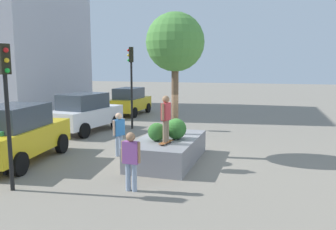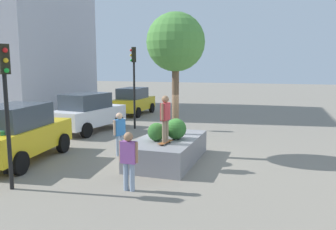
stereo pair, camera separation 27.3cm
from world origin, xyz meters
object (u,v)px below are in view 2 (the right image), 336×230
object	(u,v)px
sedan_parked	(18,133)
passerby_with_bag	(120,131)
bystander_watching	(6,144)
planter_ledge	(168,150)
skateboarder	(165,115)
pedestrian_crossing	(129,157)
plaza_tree	(176,43)
skateboard	(165,142)
police_car	(88,112)
traffic_light_corner	(134,74)
taxi_cab	(133,101)
traffic_light_median	(6,91)

from	to	relation	value
sedan_parked	passerby_with_bag	distance (m)	3.84
bystander_watching	planter_ledge	bearing A→B (deg)	-57.10
skateboarder	pedestrian_crossing	size ratio (longest dim) A/B	0.94
plaza_tree	sedan_parked	bearing A→B (deg)	116.60
planter_ledge	passerby_with_bag	xyz separation A→B (m)	(0.20, 2.14, 0.57)
skateboard	bystander_watching	distance (m)	5.41
skateboarder	passerby_with_bag	bearing A→B (deg)	64.72
pedestrian_crossing	skateboarder	bearing A→B (deg)	-7.35
pedestrian_crossing	skateboard	bearing A→B (deg)	-7.35
police_car	traffic_light_corner	xyz separation A→B (m)	(1.61, -2.08, 2.10)
pedestrian_crossing	sedan_parked	bearing A→B (deg)	74.03
skateboarder	passerby_with_bag	distance (m)	2.73
taxi_cab	passerby_with_bag	world-z (taller)	taxi_cab
skateboard	bystander_watching	size ratio (longest dim) A/B	0.47
skateboard	pedestrian_crossing	bearing A→B (deg)	172.65
plaza_tree	planter_ledge	bearing A→B (deg)	179.25
skateboarder	skateboard	bearing A→B (deg)	14.04
plaza_tree	bystander_watching	xyz separation A→B (m)	(-3.99, 4.77, -3.50)
traffic_light_corner	passerby_with_bag	bearing A→B (deg)	-162.00
pedestrian_crossing	bystander_watching	bearing A→B (deg)	87.08
plaza_tree	sedan_parked	distance (m)	6.96
plaza_tree	skateboarder	xyz separation A→B (m)	(-1.82, -0.18, -2.60)
traffic_light_median	skateboarder	bearing A→B (deg)	-47.38
sedan_parked	traffic_light_median	xyz separation A→B (m)	(-2.49, -1.93, 1.79)
passerby_with_bag	pedestrian_crossing	bearing A→B (deg)	-150.11
traffic_light_corner	bystander_watching	world-z (taller)	traffic_light_corner
planter_ledge	traffic_light_median	xyz separation A→B (m)	(-4.29, 3.49, 2.46)
plaza_tree	police_car	distance (m)	7.77
skateboard	traffic_light_median	distance (m)	5.37
planter_ledge	sedan_parked	distance (m)	5.74
plaza_tree	sedan_parked	xyz separation A→B (m)	(-2.72, 5.42, -3.40)
taxi_cab	bystander_watching	bearing A→B (deg)	-173.44
plaza_tree	skateboarder	size ratio (longest dim) A/B	2.93
traffic_light_median	pedestrian_crossing	xyz separation A→B (m)	(0.97, -3.37, -1.90)
sedan_parked	passerby_with_bag	world-z (taller)	sedan_parked
taxi_cab	pedestrian_crossing	size ratio (longest dim) A/B	2.47
planter_ledge	bystander_watching	xyz separation A→B (m)	(-3.08, 4.76, 0.57)
skateboard	skateboarder	distance (m)	0.97
skateboard	taxi_cab	xyz separation A→B (m)	(12.14, 6.60, 0.07)
traffic_light_corner	sedan_parked	bearing A→B (deg)	169.58
plaza_tree	traffic_light_corner	xyz separation A→B (m)	(5.00, 4.01, -1.34)
planter_ledge	skateboard	world-z (taller)	skateboard
planter_ledge	plaza_tree	world-z (taller)	plaza_tree
taxi_cab	traffic_light_median	xyz separation A→B (m)	(-15.52, -2.92, 1.89)
taxi_cab	passerby_with_bag	size ratio (longest dim) A/B	2.44
skateboarder	plaza_tree	bearing A→B (deg)	5.78
skateboarder	passerby_with_bag	xyz separation A→B (m)	(1.10, 2.33, -0.90)
pedestrian_crossing	passerby_with_bag	size ratio (longest dim) A/B	0.99
sedan_parked	planter_ledge	bearing A→B (deg)	-71.60
planter_ledge	skateboarder	size ratio (longest dim) A/B	2.46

